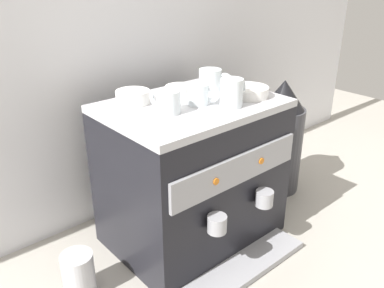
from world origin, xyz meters
name	(u,v)px	position (x,y,z in m)	size (l,w,h in m)	color
ground_plane	(192,233)	(0.00, 0.00, 0.00)	(4.00, 4.00, 0.00)	#9E998E
tiled_backsplash_wall	(132,67)	(0.00, 0.33, 0.54)	(2.80, 0.03, 1.08)	silver
espresso_machine	(193,174)	(0.00, 0.00, 0.24)	(0.54, 0.50, 0.49)	black
ceramic_cup_0	(211,80)	(0.13, 0.05, 0.52)	(0.09, 0.10, 0.07)	silver
ceramic_cup_1	(232,92)	(0.07, -0.10, 0.53)	(0.11, 0.07, 0.08)	silver
ceramic_cup_2	(199,94)	(0.00, -0.03, 0.52)	(0.08, 0.08, 0.06)	silver
ceramic_cup_3	(167,102)	(-0.11, -0.02, 0.52)	(0.07, 0.11, 0.07)	silver
ceramic_bowl_0	(180,92)	(0.01, 0.07, 0.50)	(0.09, 0.09, 0.04)	white
ceramic_bowl_1	(249,92)	(0.17, -0.07, 0.50)	(0.12, 0.12, 0.03)	white
ceramic_bowl_2	(133,97)	(-0.14, 0.11, 0.51)	(0.10, 0.10, 0.04)	white
coffee_grinder	(280,138)	(0.48, 0.01, 0.23)	(0.18, 0.18, 0.47)	#333338
milk_pitcher	(79,274)	(-0.43, 0.00, 0.07)	(0.09, 0.09, 0.14)	#B7B7BC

